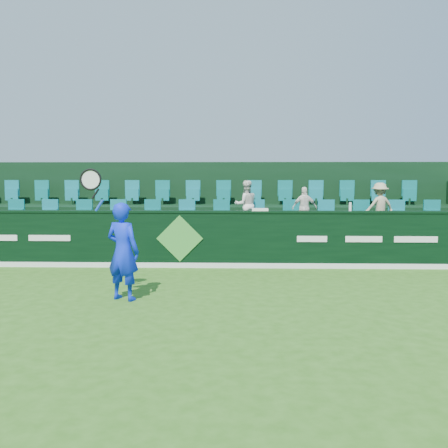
{
  "coord_description": "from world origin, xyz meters",
  "views": [
    {
      "loc": [
        1.39,
        -7.71,
        2.16
      ],
      "look_at": [
        1.08,
        2.8,
        1.15
      ],
      "focal_mm": 40.0,
      "sensor_mm": 36.0,
      "label": 1
    }
  ],
  "objects_px": {
    "spectator_left": "(246,205)",
    "spectator_middle": "(305,208)",
    "spectator_right": "(379,206)",
    "drinks_bottle": "(350,207)",
    "tennis_player": "(122,250)",
    "towel": "(260,210)"
  },
  "relations": [
    {
      "from": "spectator_left",
      "to": "spectator_middle",
      "type": "bearing_deg",
      "value": 165.38
    },
    {
      "from": "tennis_player",
      "to": "spectator_right",
      "type": "relative_size",
      "value": 1.98
    },
    {
      "from": "spectator_middle",
      "to": "drinks_bottle",
      "type": "height_order",
      "value": "spectator_middle"
    },
    {
      "from": "spectator_left",
      "to": "spectator_right",
      "type": "bearing_deg",
      "value": 165.38
    },
    {
      "from": "spectator_right",
      "to": "spectator_left",
      "type": "bearing_deg",
      "value": -14.83
    },
    {
      "from": "spectator_left",
      "to": "spectator_middle",
      "type": "xyz_separation_m",
      "value": [
        1.5,
        0.0,
        -0.08
      ]
    },
    {
      "from": "spectator_middle",
      "to": "spectator_left",
      "type": "bearing_deg",
      "value": -5.16
    },
    {
      "from": "spectator_left",
      "to": "drinks_bottle",
      "type": "distance_m",
      "value": 2.67
    },
    {
      "from": "tennis_player",
      "to": "spectator_right",
      "type": "xyz_separation_m",
      "value": [
        5.62,
        4.3,
        0.53
      ]
    },
    {
      "from": "towel",
      "to": "drinks_bottle",
      "type": "distance_m",
      "value": 2.11
    },
    {
      "from": "towel",
      "to": "spectator_middle",
      "type": "bearing_deg",
      "value": 43.28
    },
    {
      "from": "spectator_middle",
      "to": "spectator_right",
      "type": "relative_size",
      "value": 0.91
    },
    {
      "from": "spectator_middle",
      "to": "drinks_bottle",
      "type": "relative_size",
      "value": 5.38
    },
    {
      "from": "tennis_player",
      "to": "spectator_middle",
      "type": "distance_m",
      "value": 5.7
    },
    {
      "from": "spectator_right",
      "to": "spectator_middle",
      "type": "bearing_deg",
      "value": -14.83
    },
    {
      "from": "spectator_middle",
      "to": "spectator_right",
      "type": "bearing_deg",
      "value": 174.84
    },
    {
      "from": "towel",
      "to": "tennis_player",
      "type": "bearing_deg",
      "value": -128.44
    },
    {
      "from": "spectator_right",
      "to": "towel",
      "type": "bearing_deg",
      "value": 5.04
    },
    {
      "from": "spectator_middle",
      "to": "towel",
      "type": "relative_size",
      "value": 2.9
    },
    {
      "from": "tennis_player",
      "to": "spectator_left",
      "type": "relative_size",
      "value": 1.89
    },
    {
      "from": "spectator_middle",
      "to": "spectator_right",
      "type": "distance_m",
      "value": 1.91
    },
    {
      "from": "spectator_left",
      "to": "towel",
      "type": "bearing_deg",
      "value": 91.05
    }
  ]
}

